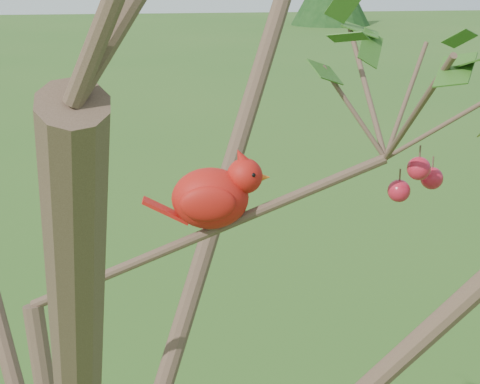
% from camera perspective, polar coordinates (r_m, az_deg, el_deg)
% --- Properties ---
extents(crabapple_tree, '(2.35, 2.05, 2.95)m').
position_cam_1_polar(crabapple_tree, '(1.14, -13.38, -3.26)').
color(crabapple_tree, '#453225').
rests_on(crabapple_tree, ground).
extents(cardinal, '(0.22, 0.12, 0.15)m').
position_cam_1_polar(cardinal, '(1.23, -1.99, -0.24)').
color(cardinal, red).
rests_on(cardinal, ground).
extents(distant_trees, '(38.84, 17.08, 3.21)m').
position_cam_1_polar(distant_trees, '(25.42, -14.33, 14.24)').
color(distant_trees, '#453225').
rests_on(distant_trees, ground).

